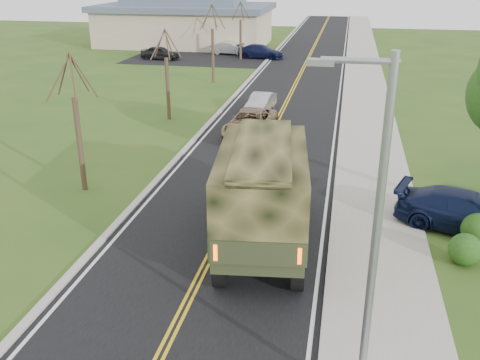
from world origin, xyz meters
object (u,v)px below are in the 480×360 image
(military_truck, at_px, (263,186))
(pickup_navy, at_px, (466,212))
(sedan_silver, at_px, (261,103))
(suv_champagne, at_px, (250,123))

(military_truck, bearing_deg, pickup_navy, 12.90)
(military_truck, relative_size, pickup_navy, 1.61)
(pickup_navy, bearing_deg, military_truck, 127.90)
(military_truck, distance_m, pickup_navy, 7.95)
(military_truck, bearing_deg, sedan_silver, 92.76)
(suv_champagne, xyz_separation_m, pickup_navy, (10.15, -10.48, 0.02))
(suv_champagne, height_order, sedan_silver, suv_champagne)
(military_truck, height_order, pickup_navy, military_truck)
(sedan_silver, height_order, pickup_navy, pickup_navy)
(sedan_silver, bearing_deg, pickup_navy, -50.71)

